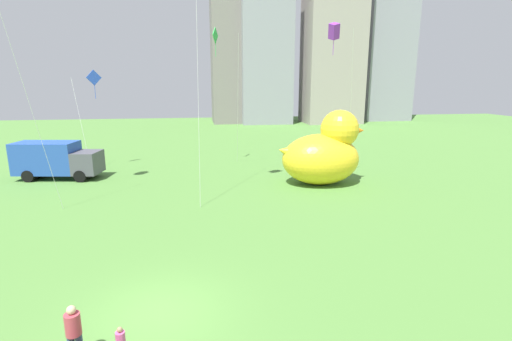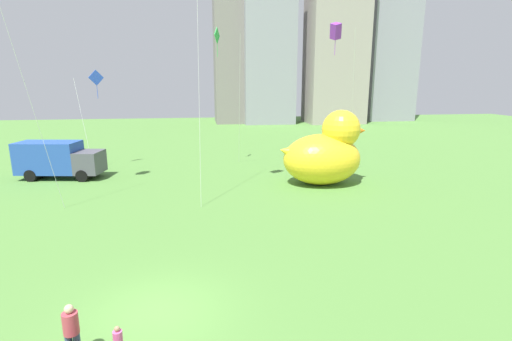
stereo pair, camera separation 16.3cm
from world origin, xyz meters
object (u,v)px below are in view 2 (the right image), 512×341
Objects in this scene: box_truck at (58,160)px; kite_green at (219,42)px; giant_inflatable_duck at (325,153)px; kite_purple at (336,32)px; person_adult at (71,330)px; kite_blue at (95,81)px.

box_truck is 0.56× the size of kite_green.
box_truck is (-19.76, 4.64, -0.84)m from giant_inflatable_duck.
kite_purple is at bearing -28.78° from kite_green.
giant_inflatable_duck is 0.56× the size of kite_green.
kite_purple is (13.76, 19.05, 9.99)m from person_adult.
person_adult is at bearing -78.73° from kite_blue.
kite_green reaches higher than person_adult.
kite_purple is 19.67m from kite_blue.
kite_blue reaches higher than person_adult.
kite_green is at bearing 134.70° from giant_inflatable_duck.
person_adult is 0.14× the size of kite_green.
giant_inflatable_duck is at bearing 52.99° from person_adult.
kite_purple is (1.32, 2.54, 8.61)m from giant_inflatable_duck.
kite_green is at bearing 11.24° from box_truck.
giant_inflatable_duck is 0.56× the size of kite_purple.
person_adult is at bearing -125.85° from kite_purple.
kite_purple is at bearing -5.68° from box_truck.
kite_green reaches higher than kite_blue.
person_adult is 22.38m from box_truck.
kite_blue is at bearing 176.20° from kite_green.
kite_green is (12.67, 2.52, 9.10)m from box_truck.
kite_green is (-8.40, 4.61, -0.35)m from kite_purple.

